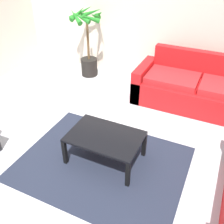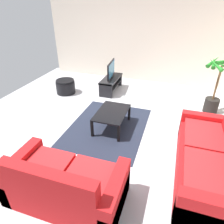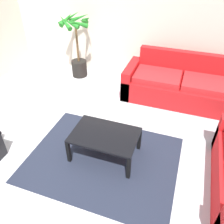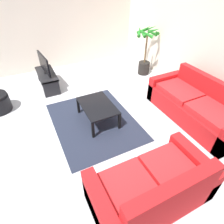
{
  "view_description": "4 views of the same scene",
  "coord_description": "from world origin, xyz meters",
  "px_view_note": "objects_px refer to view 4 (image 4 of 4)",
  "views": [
    {
      "loc": [
        1.45,
        -2.0,
        2.56
      ],
      "look_at": [
        0.15,
        0.75,
        0.5
      ],
      "focal_mm": 41.29,
      "sensor_mm": 36.0,
      "label": 1
    },
    {
      "loc": [
        3.97,
        1.55,
        2.67
      ],
      "look_at": [
        0.45,
        0.39,
        0.53
      ],
      "focal_mm": 32.42,
      "sensor_mm": 36.0,
      "label": 2
    },
    {
      "loc": [
        1.18,
        -2.0,
        2.67
      ],
      "look_at": [
        0.28,
        0.56,
        0.66
      ],
      "focal_mm": 37.31,
      "sensor_mm": 36.0,
      "label": 3
    },
    {
      "loc": [
        3.31,
        -0.85,
        2.75
      ],
      "look_at": [
        0.62,
        0.48,
        0.42
      ],
      "focal_mm": 30.22,
      "sensor_mm": 36.0,
      "label": 4
    }
  ],
  "objects_px": {
    "couch_loveseat": "(152,188)",
    "tv": "(44,64)",
    "couch_main": "(195,107)",
    "tv_stand": "(47,78)",
    "coffee_table": "(97,107)",
    "potted_palm": "(145,53)"
  },
  "relations": [
    {
      "from": "couch_loveseat",
      "to": "tv",
      "type": "bearing_deg",
      "value": -170.98
    },
    {
      "from": "couch_main",
      "to": "tv_stand",
      "type": "height_order",
      "value": "couch_main"
    },
    {
      "from": "tv_stand",
      "to": "coffee_table",
      "type": "distance_m",
      "value": 2.1
    },
    {
      "from": "couch_loveseat",
      "to": "tv",
      "type": "height_order",
      "value": "tv"
    },
    {
      "from": "couch_main",
      "to": "tv",
      "type": "height_order",
      "value": "tv"
    },
    {
      "from": "couch_main",
      "to": "tv",
      "type": "distance_m",
      "value": 3.92
    },
    {
      "from": "tv_stand",
      "to": "couch_loveseat",
      "type": "bearing_deg",
      "value": 9.07
    },
    {
      "from": "couch_loveseat",
      "to": "tv_stand",
      "type": "xyz_separation_m",
      "value": [
        -4.02,
        -0.64,
        -0.01
      ]
    },
    {
      "from": "tv_stand",
      "to": "tv",
      "type": "height_order",
      "value": "tv"
    },
    {
      "from": "couch_main",
      "to": "tv_stand",
      "type": "relative_size",
      "value": 2.02
    },
    {
      "from": "couch_loveseat",
      "to": "tv_stand",
      "type": "distance_m",
      "value": 4.07
    },
    {
      "from": "couch_loveseat",
      "to": "coffee_table",
      "type": "height_order",
      "value": "couch_loveseat"
    },
    {
      "from": "couch_loveseat",
      "to": "coffee_table",
      "type": "bearing_deg",
      "value": 178.81
    },
    {
      "from": "tv",
      "to": "coffee_table",
      "type": "distance_m",
      "value": 2.13
    },
    {
      "from": "couch_main",
      "to": "coffee_table",
      "type": "distance_m",
      "value": 2.15
    },
    {
      "from": "couch_main",
      "to": "tv_stand",
      "type": "distance_m",
      "value": 3.9
    },
    {
      "from": "couch_loveseat",
      "to": "tv",
      "type": "relative_size",
      "value": 2.01
    },
    {
      "from": "tv_stand",
      "to": "potted_palm",
      "type": "bearing_deg",
      "value": 80.83
    },
    {
      "from": "couch_main",
      "to": "couch_loveseat",
      "type": "xyz_separation_m",
      "value": [
        1.15,
        -2.01,
        -0.0
      ]
    },
    {
      "from": "tv",
      "to": "potted_palm",
      "type": "relative_size",
      "value": 0.59
    },
    {
      "from": "tv",
      "to": "tv_stand",
      "type": "bearing_deg",
      "value": -84.0
    },
    {
      "from": "couch_loveseat",
      "to": "tv_stand",
      "type": "height_order",
      "value": "couch_loveseat"
    }
  ]
}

